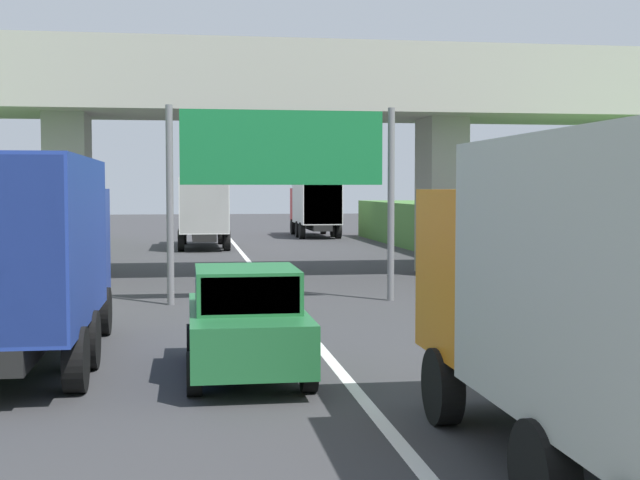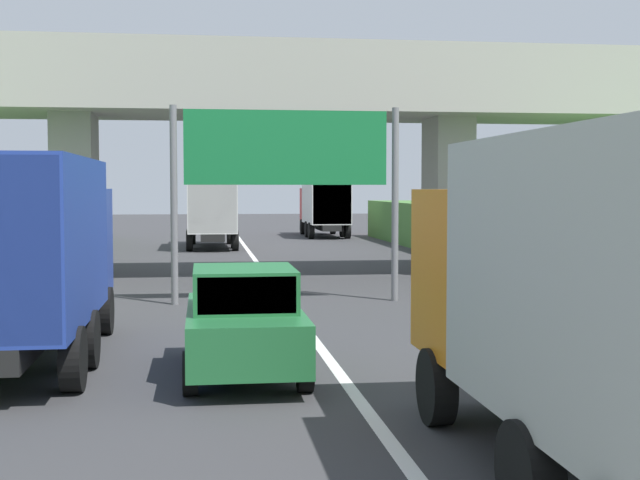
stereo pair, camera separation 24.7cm
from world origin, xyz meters
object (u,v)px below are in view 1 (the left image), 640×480
overhead_highway_sign (282,159)px  construction_barrel_3 (606,302)px  construction_barrel_4 (530,281)px  construction_barrel_5 (473,266)px  truck_white (203,209)px  truck_red (315,205)px  car_green (246,322)px  truck_orange (629,297)px  truck_blue (26,249)px

overhead_highway_sign → construction_barrel_3: (6.63, -4.46, -3.23)m
construction_barrel_4 → construction_barrel_5: same height
construction_barrel_3 → truck_white: bearing=107.9°
truck_red → construction_barrel_4: truck_red is taller
construction_barrel_4 → car_green: bearing=-133.4°
truck_orange → construction_barrel_5: bearing=75.7°
construction_barrel_3 → truck_red: bearing=92.4°
overhead_highway_sign → truck_white: (-1.67, 21.25, -1.75)m
truck_blue → truck_white: (3.42, 28.46, 0.00)m
truck_orange → truck_blue: 10.12m
truck_white → construction_barrel_4: bearing=-68.5°
construction_barrel_3 → construction_barrel_4: bearing=89.1°
truck_orange → car_green: 6.89m
construction_barrel_5 → truck_white: bearing=116.2°
truck_orange → truck_white: size_ratio=1.00×
truck_white → construction_barrel_4: (8.37, -21.26, -1.47)m
truck_orange → construction_barrel_3: 11.47m
truck_white → construction_barrel_3: bearing=-72.1°
truck_orange → truck_blue: size_ratio=1.00×
overhead_highway_sign → car_green: (-1.51, -8.71, -2.83)m
truck_red → construction_barrel_3: size_ratio=8.11×
truck_blue → truck_white: size_ratio=1.00×
car_green → construction_barrel_4: (8.22, 8.70, -0.40)m
overhead_highway_sign → truck_white: bearing=94.5°
overhead_highway_sign → truck_blue: overhead_highway_sign is taller
construction_barrel_5 → truck_orange: bearing=-104.3°
overhead_highway_sign → construction_barrel_5: (6.59, 4.44, -3.23)m
construction_barrel_3 → construction_barrel_5: same height
truck_blue → truck_red: bearing=74.7°
truck_blue → construction_barrel_3: (11.72, 2.75, -1.47)m
truck_blue → construction_barrel_4: size_ratio=8.11×
construction_barrel_4 → truck_blue: bearing=-148.6°
overhead_highway_sign → truck_white: 21.39m
overhead_highway_sign → car_green: 9.28m
truck_blue → truck_white: bearing=83.1°
overhead_highway_sign → construction_barrel_3: 8.62m
truck_white → construction_barrel_3: truck_white is taller
construction_barrel_5 → car_green: bearing=-121.7°
construction_barrel_3 → construction_barrel_4: 4.45m
truck_white → construction_barrel_3: (8.30, -25.70, -1.47)m
truck_white → construction_barrel_4: truck_white is taller
truck_blue → car_green: 4.02m
truck_blue → construction_barrel_5: (11.68, 11.65, -1.47)m
construction_barrel_4 → overhead_highway_sign: bearing=179.9°
truck_red → car_green: (-6.71, -39.01, -1.08)m
construction_barrel_3 → construction_barrel_5: size_ratio=1.00×
truck_red → construction_barrel_4: bearing=-87.2°
car_green → overhead_highway_sign: bearing=80.1°
truck_red → overhead_highway_sign: bearing=-99.7°
construction_barrel_5 → truck_red: bearing=93.1°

